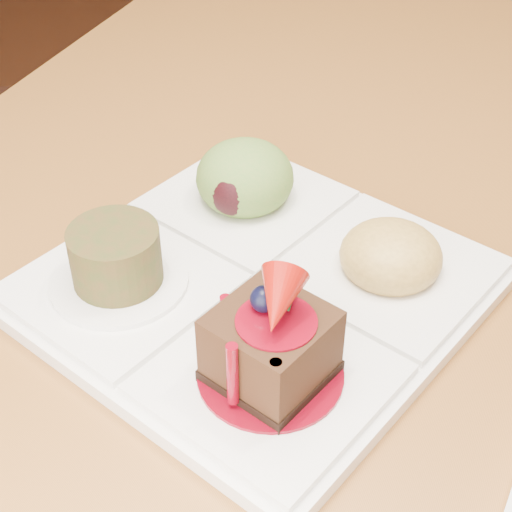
% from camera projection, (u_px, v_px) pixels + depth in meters
% --- Properties ---
extents(dining_table, '(1.00, 1.80, 0.75)m').
position_uv_depth(dining_table, '(487.00, 241.00, 0.72)').
color(dining_table, brown).
rests_on(dining_table, ground).
extents(sampler_plate, '(0.35, 0.35, 0.11)m').
position_uv_depth(sampler_plate, '(258.00, 266.00, 0.55)').
color(sampler_plate, white).
rests_on(sampler_plate, dining_table).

